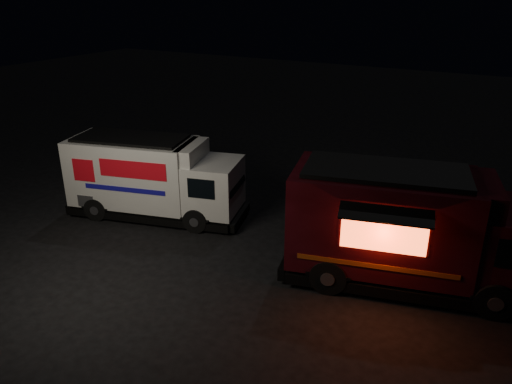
% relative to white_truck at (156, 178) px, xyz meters
% --- Properties ---
extents(ground, '(80.00, 80.00, 0.00)m').
position_rel_white_truck_xyz_m(ground, '(2.74, -1.40, -1.43)').
color(ground, black).
rests_on(ground, ground).
extents(white_truck, '(6.65, 3.70, 2.86)m').
position_rel_white_truck_xyz_m(white_truck, '(0.00, 0.00, 0.00)').
color(white_truck, silver).
rests_on(white_truck, ground).
extents(red_truck, '(7.44, 4.16, 3.27)m').
position_rel_white_truck_xyz_m(red_truck, '(8.97, -0.03, 0.20)').
color(red_truck, '#3D0B12').
rests_on(red_truck, ground).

